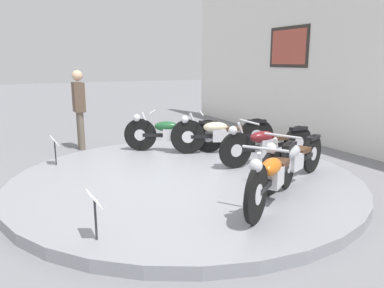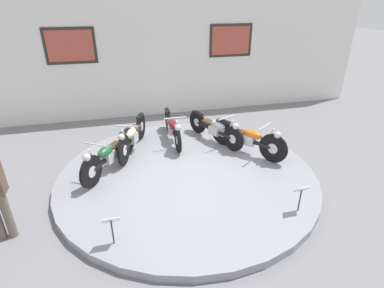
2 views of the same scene
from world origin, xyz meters
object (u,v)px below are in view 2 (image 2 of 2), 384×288
(motorcycle_silver, at_px, (215,128))
(info_placard_front_left, at_px, (111,224))
(motorcycle_cream, at_px, (132,136))
(motorcycle_maroon, at_px, (173,127))
(motorcycle_orange, at_px, (248,138))
(motorcycle_green, at_px, (109,154))
(info_placard_front_centre, at_px, (301,193))

(motorcycle_silver, distance_m, info_placard_front_left, 3.95)
(motorcycle_cream, height_order, motorcycle_maroon, motorcycle_cream)
(motorcycle_orange, bearing_deg, motorcycle_cream, 162.99)
(motorcycle_green, height_order, motorcycle_silver, motorcycle_green)
(motorcycle_silver, relative_size, info_placard_front_left, 3.56)
(motorcycle_maroon, distance_m, info_placard_front_centre, 3.65)
(motorcycle_maroon, xyz_separation_m, info_placard_front_centre, (1.55, -3.30, -0.01))
(motorcycle_orange, distance_m, info_placard_front_centre, 2.20)
(info_placard_front_left, relative_size, info_placard_front_centre, 1.00)
(motorcycle_cream, height_order, info_placard_front_centre, motorcycle_cream)
(motorcycle_cream, distance_m, motorcycle_maroon, 1.08)
(motorcycle_cream, relative_size, info_placard_front_left, 3.72)
(motorcycle_orange, height_order, info_placard_front_left, motorcycle_orange)
(motorcycle_maroon, relative_size, info_placard_front_left, 3.84)
(motorcycle_cream, bearing_deg, info_placard_front_centre, -49.22)
(motorcycle_green, height_order, motorcycle_orange, motorcycle_orange)
(info_placard_front_left, bearing_deg, motorcycle_silver, 49.16)
(motorcycle_cream, xyz_separation_m, motorcycle_maroon, (1.03, 0.31, -0.02))
(motorcycle_green, height_order, motorcycle_maroon, motorcycle_green)
(motorcycle_cream, distance_m, info_placard_front_centre, 3.95)
(motorcycle_green, bearing_deg, motorcycle_orange, 0.04)
(motorcycle_cream, relative_size, motorcycle_silver, 1.04)
(motorcycle_green, xyz_separation_m, info_placard_front_left, (0.02, -2.20, -0.02))
(info_placard_front_centre, bearing_deg, motorcycle_cream, 130.78)
(motorcycle_cream, bearing_deg, motorcycle_green, -124.11)
(motorcycle_maroon, bearing_deg, motorcycle_green, -144.77)
(info_placard_front_left, bearing_deg, info_placard_front_centre, 0.00)
(motorcycle_silver, bearing_deg, motorcycle_maroon, 163.13)
(info_placard_front_left, bearing_deg, motorcycle_green, 90.44)
(motorcycle_green, xyz_separation_m, info_placard_front_centre, (3.12, -2.20, -0.02))
(motorcycle_maroon, height_order, info_placard_front_left, motorcycle_maroon)
(motorcycle_silver, xyz_separation_m, info_placard_front_left, (-2.59, -2.99, -0.01))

